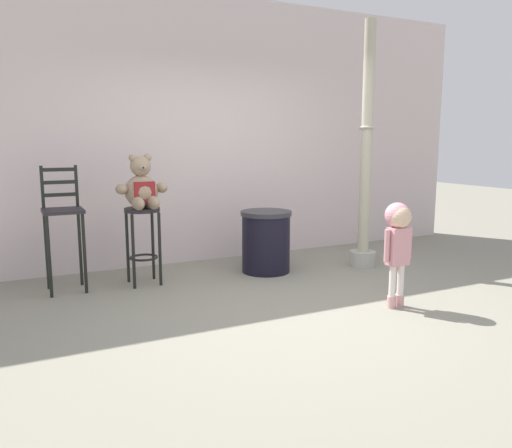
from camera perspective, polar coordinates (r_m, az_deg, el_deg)
ground_plane at (r=4.61m, az=4.08°, el=-9.66°), size 24.00×24.00×0.00m
building_wall at (r=6.48m, az=-6.41°, el=10.35°), size 7.85×0.30×3.24m
bar_stool_with_teddy at (r=5.42m, az=-12.62°, el=-0.75°), size 0.37×0.37×0.81m
teddy_bear at (r=5.33m, az=-12.72°, el=3.93°), size 0.53×0.48×0.56m
child_walking at (r=4.69m, az=15.70°, el=-0.87°), size 0.30×0.24×0.96m
trash_bin at (r=5.82m, az=1.13°, el=-1.95°), size 0.58×0.58×0.71m
lamppost at (r=6.14m, az=12.23°, el=5.72°), size 0.32×0.32×2.85m
bar_chair_empty at (r=5.38m, az=-20.90°, el=0.44°), size 0.38×0.38×1.26m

